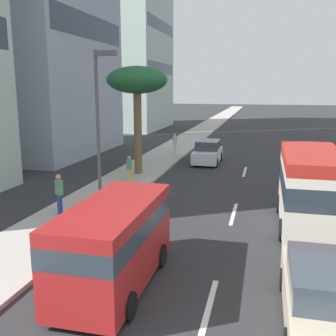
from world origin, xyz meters
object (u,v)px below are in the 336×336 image
pedestrian_near_lamp (59,192)px  pedestrian_by_tree (129,168)px  minibus_lead (311,186)px  pedestrian_mid_block (175,143)px  car_fourth (324,295)px  palm_tree (137,83)px  street_lamp (100,117)px  car_third (208,152)px  van_second (115,239)px

pedestrian_near_lamp → pedestrian_by_tree: 6.57m
minibus_lead → pedestrian_mid_block: (15.91, 9.25, -0.68)m
minibus_lead → car_fourth: size_ratio=1.29×
car_fourth → palm_tree: bearing=32.7°
minibus_lead → pedestrian_near_lamp: bearing=96.6°
car_fourth → palm_tree: 18.27m
pedestrian_near_lamp → palm_tree: palm_tree is taller
minibus_lead → street_lamp: 9.07m
pedestrian_by_tree → street_lamp: size_ratio=0.22×
minibus_lead → pedestrian_near_lamp: 10.65m
pedestrian_near_lamp → palm_tree: bearing=112.9°
street_lamp → car_third: bearing=-10.2°
pedestrian_mid_block → pedestrian_by_tree: size_ratio=1.06×
car_third → car_fourth: 20.96m
pedestrian_by_tree → street_lamp: 7.27m
pedestrian_mid_block → car_third: bearing=90.8°
minibus_lead → car_fourth: 7.19m
car_third → pedestrian_mid_block: bearing=-131.7°
minibus_lead → palm_tree: size_ratio=0.89×
pedestrian_near_lamp → pedestrian_by_tree: bearing=109.3°
minibus_lead → pedestrian_by_tree: minibus_lead is taller
palm_tree → pedestrian_near_lamp: bearing=175.1°
car_fourth → pedestrian_near_lamp: size_ratio=2.65×
van_second → pedestrian_mid_block: bearing=-171.5°
car_third → van_second: bearing=0.4°
van_second → street_lamp: bearing=-153.6°
van_second → palm_tree: size_ratio=0.76×
van_second → pedestrian_near_lamp: 7.01m
van_second → pedestrian_mid_block: size_ratio=3.14×
car_third → pedestrian_mid_block: size_ratio=2.61×
van_second → pedestrian_by_tree: van_second is taller
car_third → car_fourth: car_third is taller
car_fourth → palm_tree: (14.76, 9.46, 5.15)m
van_second → street_lamp: street_lamp is taller
pedestrian_near_lamp → van_second: bearing=-20.5°
pedestrian_near_lamp → pedestrian_by_tree: pedestrian_near_lamp is taller
pedestrian_near_lamp → street_lamp: (0.18, -1.97, 3.31)m
car_third → car_fourth: (-20.16, -5.70, -0.02)m
minibus_lead → pedestrian_near_lamp: size_ratio=3.41×
pedestrian_mid_block → pedestrian_by_tree: pedestrian_mid_block is taller
pedestrian_mid_block → palm_tree: (-8.27, 0.55, 4.88)m
minibus_lead → van_second: minibus_lead is taller
minibus_lead → car_fourth: bearing=177.2°
minibus_lead → pedestrian_mid_block: bearing=30.2°
pedestrian_mid_block → street_lamp: 17.31m
car_third → pedestrian_near_lamp: 14.98m
minibus_lead → street_lamp: (-1.05, 8.59, 2.72)m
car_third → pedestrian_near_lamp: size_ratio=2.41×
street_lamp → van_second: bearing=-153.6°
pedestrian_mid_block → pedestrian_near_lamp: bearing=38.1°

